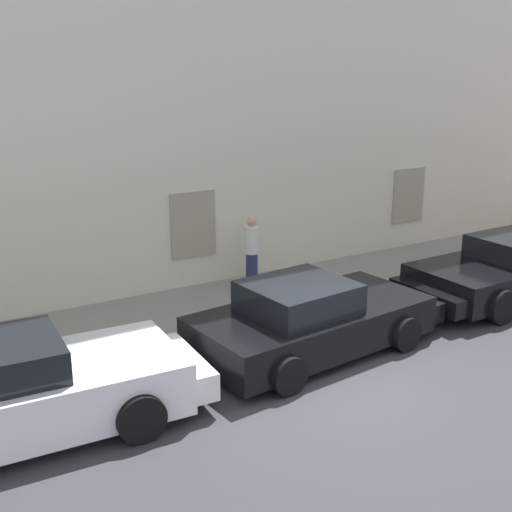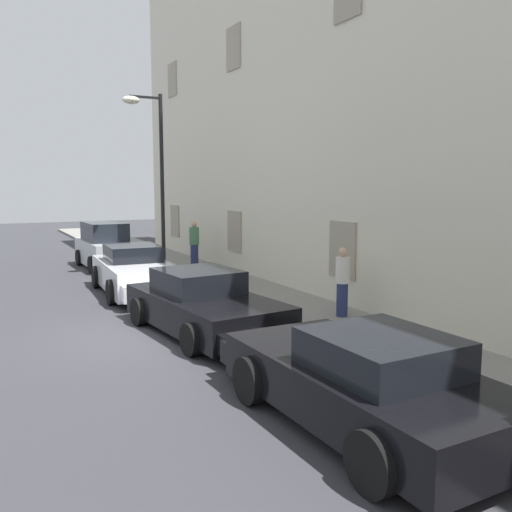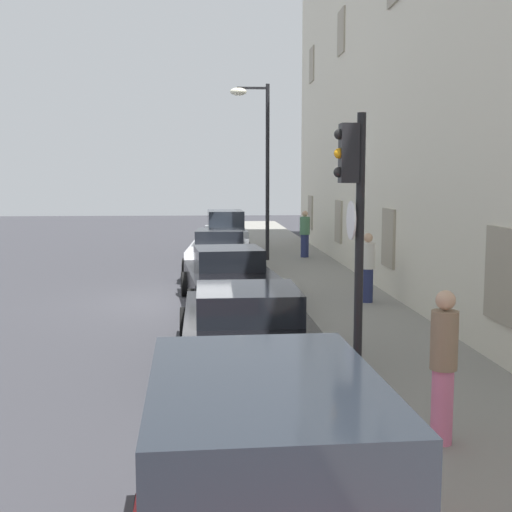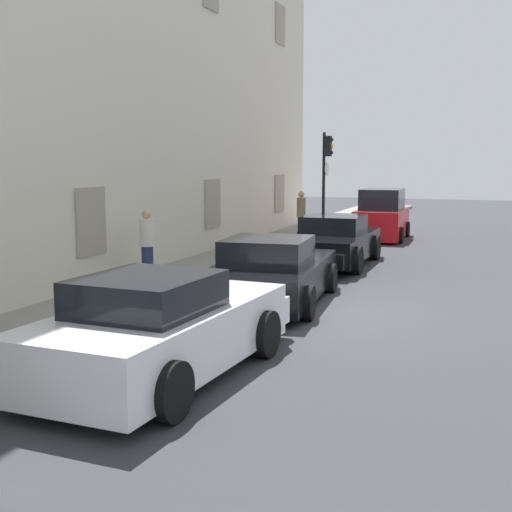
{
  "view_description": "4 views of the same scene",
  "coord_description": "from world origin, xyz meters",
  "px_view_note": "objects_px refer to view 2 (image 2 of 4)",
  "views": [
    {
      "loc": [
        -6.13,
        -7.66,
        5.06
      ],
      "look_at": [
        -0.24,
        2.1,
        1.69
      ],
      "focal_mm": 45.27,
      "sensor_mm": 36.0,
      "label": 1
    },
    {
      "loc": [
        11.46,
        -3.32,
        3.29
      ],
      "look_at": [
        1.1,
        2.11,
        1.76
      ],
      "focal_mm": 38.03,
      "sensor_mm": 36.0,
      "label": 2
    },
    {
      "loc": [
        16.59,
        0.7,
        3.1
      ],
      "look_at": [
        -0.4,
        1.89,
        1.11
      ],
      "focal_mm": 46.43,
      "sensor_mm": 36.0,
      "label": 3
    },
    {
      "loc": [
        -12.78,
        -3.34,
        2.95
      ],
      "look_at": [
        0.78,
        1.67,
        0.9
      ],
      "focal_mm": 47.88,
      "sensor_mm": 36.0,
      "label": 4
    }
  ],
  "objects_px": {
    "pedestrian_admiring": "(342,281)",
    "sportscar_yellow_flank": "(208,307)",
    "pedestrian_strolling": "(194,244)",
    "hatchback_parked": "(105,247)",
    "street_lamp": "(151,152)",
    "sportscar_white_middle": "(356,378)",
    "sportscar_red_lead": "(137,273)"
  },
  "relations": [
    {
      "from": "hatchback_parked",
      "to": "street_lamp",
      "type": "height_order",
      "value": "street_lamp"
    },
    {
      "from": "hatchback_parked",
      "to": "pedestrian_admiring",
      "type": "distance_m",
      "value": 11.93
    },
    {
      "from": "sportscar_white_middle",
      "to": "sportscar_red_lead",
      "type": "bearing_deg",
      "value": -178.44
    },
    {
      "from": "sportscar_red_lead",
      "to": "street_lamp",
      "type": "bearing_deg",
      "value": 154.07
    },
    {
      "from": "sportscar_white_middle",
      "to": "street_lamp",
      "type": "xyz_separation_m",
      "value": [
        -13.13,
        1.12,
        3.83
      ]
    },
    {
      "from": "sportscar_yellow_flank",
      "to": "sportscar_white_middle",
      "type": "xyz_separation_m",
      "value": [
        5.14,
        0.08,
        0.02
      ]
    },
    {
      "from": "sportscar_red_lead",
      "to": "pedestrian_admiring",
      "type": "relative_size",
      "value": 2.98
    },
    {
      "from": "pedestrian_admiring",
      "to": "sportscar_yellow_flank",
      "type": "bearing_deg",
      "value": -99.22
    },
    {
      "from": "pedestrian_admiring",
      "to": "pedestrian_strolling",
      "type": "relative_size",
      "value": 0.95
    },
    {
      "from": "sportscar_yellow_flank",
      "to": "hatchback_parked",
      "type": "xyz_separation_m",
      "value": [
        -10.97,
        0.13,
        0.24
      ]
    },
    {
      "from": "hatchback_parked",
      "to": "pedestrian_admiring",
      "type": "xyz_separation_m",
      "value": [
        11.5,
        3.14,
        0.16
      ]
    },
    {
      "from": "sportscar_yellow_flank",
      "to": "pedestrian_strolling",
      "type": "distance_m",
      "value": 9.31
    },
    {
      "from": "sportscar_white_middle",
      "to": "pedestrian_strolling",
      "type": "relative_size",
      "value": 2.8
    },
    {
      "from": "sportscar_red_lead",
      "to": "street_lamp",
      "type": "relative_size",
      "value": 0.79
    },
    {
      "from": "pedestrian_admiring",
      "to": "pedestrian_strolling",
      "type": "distance_m",
      "value": 9.31
    },
    {
      "from": "sportscar_white_middle",
      "to": "street_lamp",
      "type": "relative_size",
      "value": 0.78
    },
    {
      "from": "sportscar_yellow_flank",
      "to": "street_lamp",
      "type": "xyz_separation_m",
      "value": [
        -7.99,
        1.2,
        3.85
      ]
    },
    {
      "from": "pedestrian_admiring",
      "to": "hatchback_parked",
      "type": "bearing_deg",
      "value": -164.71
    },
    {
      "from": "pedestrian_strolling",
      "to": "sportscar_yellow_flank",
      "type": "bearing_deg",
      "value": -19.41
    },
    {
      "from": "street_lamp",
      "to": "pedestrian_admiring",
      "type": "xyz_separation_m",
      "value": [
        8.52,
        2.07,
        -3.45
      ]
    },
    {
      "from": "sportscar_white_middle",
      "to": "hatchback_parked",
      "type": "height_order",
      "value": "hatchback_parked"
    },
    {
      "from": "sportscar_red_lead",
      "to": "sportscar_white_middle",
      "type": "xyz_separation_m",
      "value": [
        10.25,
        0.28,
        -0.02
      ]
    },
    {
      "from": "sportscar_white_middle",
      "to": "pedestrian_admiring",
      "type": "relative_size",
      "value": 2.94
    },
    {
      "from": "hatchback_parked",
      "to": "pedestrian_strolling",
      "type": "relative_size",
      "value": 2.27
    },
    {
      "from": "sportscar_red_lead",
      "to": "street_lamp",
      "type": "distance_m",
      "value": 4.97
    },
    {
      "from": "pedestrian_admiring",
      "to": "sportscar_white_middle",
      "type": "bearing_deg",
      "value": -34.72
    },
    {
      "from": "sportscar_yellow_flank",
      "to": "hatchback_parked",
      "type": "height_order",
      "value": "hatchback_parked"
    },
    {
      "from": "sportscar_red_lead",
      "to": "hatchback_parked",
      "type": "relative_size",
      "value": 1.25
    },
    {
      "from": "pedestrian_admiring",
      "to": "pedestrian_strolling",
      "type": "bearing_deg",
      "value": -178.88
    },
    {
      "from": "sportscar_white_middle",
      "to": "pedestrian_admiring",
      "type": "xyz_separation_m",
      "value": [
        -4.61,
        3.19,
        0.38
      ]
    },
    {
      "from": "sportscar_yellow_flank",
      "to": "hatchback_parked",
      "type": "distance_m",
      "value": 10.97
    },
    {
      "from": "sportscar_yellow_flank",
      "to": "pedestrian_strolling",
      "type": "bearing_deg",
      "value": 160.59
    }
  ]
}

